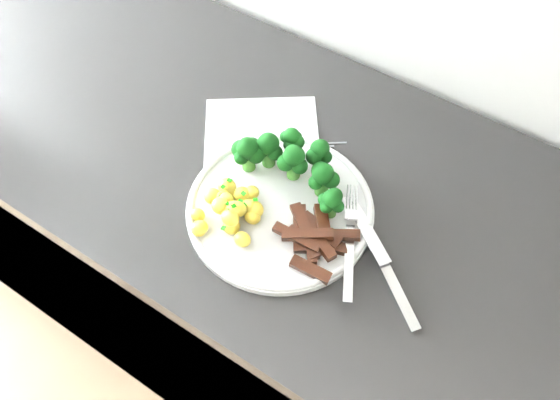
{
  "coord_description": "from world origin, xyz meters",
  "views": [
    {
      "loc": [
        0.21,
        1.2,
        1.65
      ],
      "look_at": [
        -0.06,
        1.61,
        0.93
      ],
      "focal_mm": 36.33,
      "sensor_mm": 36.0,
      "label": 1
    }
  ],
  "objects": [
    {
      "name": "fork",
      "position": [
        0.07,
        1.61,
        0.92
      ],
      "size": [
        0.11,
        0.19,
        0.02
      ],
      "color": "silver",
      "rests_on": "plate"
    },
    {
      "name": "broccoli",
      "position": [
        -0.08,
        1.67,
        0.95
      ],
      "size": [
        0.21,
        0.11,
        0.08
      ],
      "color": "#2D611E",
      "rests_on": "plate"
    },
    {
      "name": "potatoes",
      "position": [
        -0.11,
        1.56,
        0.92
      ],
      "size": [
        0.11,
        0.12,
        0.04
      ],
      "color": "#FFDC5B",
      "rests_on": "plate"
    },
    {
      "name": "beef_strips",
      "position": [
        0.02,
        1.59,
        0.92
      ],
      "size": [
        0.12,
        0.12,
        0.03
      ],
      "color": "black",
      "rests_on": "plate"
    },
    {
      "name": "recipe_paper",
      "position": [
        -0.14,
        1.68,
        0.9
      ],
      "size": [
        0.32,
        0.34,
        0.0
      ],
      "color": "white",
      "rests_on": "counter"
    },
    {
      "name": "plate",
      "position": [
        -0.06,
        1.61,
        0.91
      ],
      "size": [
        0.3,
        0.3,
        0.02
      ],
      "color": "white",
      "rests_on": "counter"
    },
    {
      "name": "counter",
      "position": [
        -0.03,
        1.67,
        0.45
      ],
      "size": [
        2.4,
        0.6,
        0.9
      ],
      "color": "black",
      "rests_on": "ground"
    },
    {
      "name": "knife",
      "position": [
        0.14,
        1.6,
        0.91
      ],
      "size": [
        0.2,
        0.16,
        0.03
      ],
      "color": "silver",
      "rests_on": "plate"
    }
  ]
}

